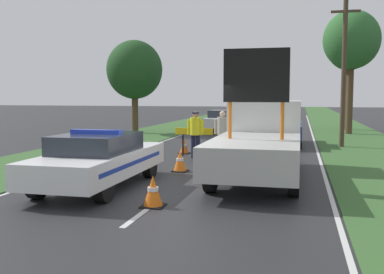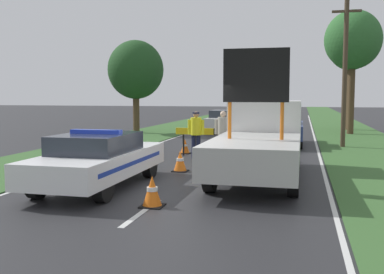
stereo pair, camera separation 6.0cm
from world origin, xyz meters
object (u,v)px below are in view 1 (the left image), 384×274
at_px(traffic_cone_near_truck, 153,191).
at_px(queued_car_hatch_blue, 281,128).
at_px(road_barrier, 213,133).
at_px(work_truck, 261,139).
at_px(utility_pole, 344,70).
at_px(police_car, 99,159).
at_px(queued_car_van_white, 223,120).
at_px(roadside_tree_mid_left, 352,41).
at_px(traffic_cone_near_police, 206,157).
at_px(pedestrian_civilian, 223,131).
at_px(police_officer, 195,130).
at_px(traffic_cone_centre_front, 184,146).
at_px(roadside_tree_near_left, 349,48).
at_px(traffic_cone_lane_edge, 180,161).
at_px(traffic_cone_behind_barrier, 281,151).
at_px(roadside_tree_near_right, 135,70).

distance_m(traffic_cone_near_truck, queued_car_hatch_blue, 12.35).
bearing_deg(road_barrier, work_truck, -52.68).
bearing_deg(queued_car_hatch_blue, utility_pole, 172.82).
distance_m(work_truck, traffic_cone_near_truck, 4.48).
height_order(police_car, queued_car_van_white, police_car).
bearing_deg(utility_pole, roadside_tree_mid_left, 82.06).
bearing_deg(traffic_cone_near_police, utility_pole, 55.08).
bearing_deg(traffic_cone_near_truck, traffic_cone_near_police, 89.90).
bearing_deg(pedestrian_civilian, traffic_cone_near_police, -96.30).
bearing_deg(police_officer, utility_pole, -148.89).
relative_size(pedestrian_civilian, traffic_cone_near_truck, 2.68).
relative_size(traffic_cone_near_police, traffic_cone_centre_front, 1.11).
height_order(traffic_cone_near_police, queued_car_hatch_blue, queued_car_hatch_blue).
bearing_deg(queued_car_van_white, traffic_cone_near_truck, 95.36).
height_order(queued_car_hatch_blue, roadside_tree_near_left, roadside_tree_near_left).
distance_m(police_officer, queued_car_van_white, 12.22).
height_order(police_officer, roadside_tree_near_left, roadside_tree_near_left).
relative_size(traffic_cone_lane_edge, utility_pole, 0.10).
bearing_deg(work_truck, traffic_cone_behind_barrier, -99.37).
bearing_deg(traffic_cone_near_police, police_officer, 112.48).
bearing_deg(work_truck, roadside_tree_near_left, -103.15).
bearing_deg(traffic_cone_behind_barrier, police_car, -127.41).
height_order(traffic_cone_near_police, traffic_cone_centre_front, traffic_cone_near_police).
relative_size(traffic_cone_centre_front, traffic_cone_lane_edge, 0.92).
bearing_deg(police_officer, queued_car_hatch_blue, -129.20).
relative_size(work_truck, traffic_cone_behind_barrier, 8.67).
bearing_deg(roadside_tree_near_left, road_barrier, -112.68).
bearing_deg(traffic_cone_centre_front, road_barrier, -23.66).
relative_size(traffic_cone_behind_barrier, utility_pole, 0.11).
relative_size(police_officer, utility_pole, 0.26).
bearing_deg(work_truck, queued_car_van_white, -77.30).
bearing_deg(queued_car_hatch_blue, queued_car_van_white, -61.53).
bearing_deg(roadside_tree_mid_left, queued_car_hatch_blue, -118.04).
xyz_separation_m(traffic_cone_behind_barrier, queued_car_hatch_blue, (-0.22, 5.17, 0.43)).
height_order(work_truck, roadside_tree_near_right, roadside_tree_near_right).
distance_m(traffic_cone_behind_barrier, queued_car_hatch_blue, 5.19).
height_order(police_car, pedestrian_civilian, pedestrian_civilian).
relative_size(pedestrian_civilian, traffic_cone_centre_front, 2.98).
relative_size(queued_car_hatch_blue, roadside_tree_near_right, 0.83).
height_order(police_officer, utility_pole, utility_pole).
xyz_separation_m(traffic_cone_centre_front, roadside_tree_mid_left, (7.09, 10.66, 5.07)).
bearing_deg(pedestrian_civilian, roadside_tree_near_right, 124.69).
height_order(traffic_cone_centre_front, roadside_tree_near_right, roadside_tree_near_right).
bearing_deg(road_barrier, traffic_cone_centre_front, 164.32).
height_order(traffic_cone_near_police, roadside_tree_near_left, roadside_tree_near_left).
bearing_deg(police_car, traffic_cone_behind_barrier, 55.44).
xyz_separation_m(police_officer, traffic_cone_near_police, (0.78, -1.90, -0.68)).
xyz_separation_m(traffic_cone_near_police, queued_car_van_white, (-1.82, 14.07, 0.39)).
height_order(traffic_cone_behind_barrier, utility_pole, utility_pole).
height_order(pedestrian_civilian, roadside_tree_near_left, roadside_tree_near_left).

